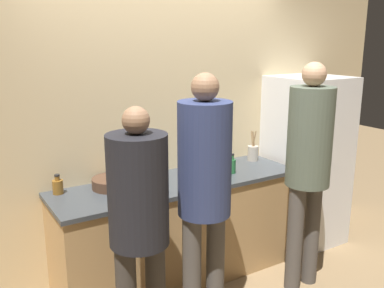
# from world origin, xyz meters

# --- Properties ---
(wall_back) EXTENTS (5.20, 0.06, 2.60)m
(wall_back) POSITION_xyz_m (0.00, 0.68, 1.30)
(wall_back) COLOR #D6BC8C
(wall_back) RESTS_ON ground_plane
(counter) EXTENTS (2.10, 0.66, 0.88)m
(counter) POSITION_xyz_m (0.00, 0.36, 0.44)
(counter) COLOR tan
(counter) RESTS_ON ground_plane
(refrigerator) EXTENTS (0.67, 0.68, 1.67)m
(refrigerator) POSITION_xyz_m (1.44, 0.33, 0.83)
(refrigerator) COLOR white
(refrigerator) RESTS_ON ground_plane
(person_left) EXTENTS (0.37, 0.37, 1.64)m
(person_left) POSITION_xyz_m (-0.67, -0.32, 0.99)
(person_left) COLOR #38332D
(person_left) RESTS_ON ground_plane
(person_center) EXTENTS (0.36, 0.36, 1.81)m
(person_center) POSITION_xyz_m (-0.18, -0.31, 1.09)
(person_center) COLOR #4C4742
(person_center) RESTS_ON ground_plane
(person_right) EXTENTS (0.35, 0.35, 1.85)m
(person_right) POSITION_xyz_m (0.81, -0.29, 1.11)
(person_right) COLOR #4C4742
(person_right) RESTS_ON ground_plane
(fruit_bowl) EXTENTS (0.32, 0.32, 0.12)m
(fruit_bowl) POSITION_xyz_m (-0.53, 0.47, 0.92)
(fruit_bowl) COLOR #4C3323
(fruit_bowl) RESTS_ON counter
(utensil_crock) EXTENTS (0.10, 0.10, 0.29)m
(utensil_crock) POSITION_xyz_m (0.89, 0.48, 0.96)
(utensil_crock) COLOR #ADA393
(utensil_crock) RESTS_ON counter
(bottle_amber) EXTENTS (0.08, 0.08, 0.15)m
(bottle_amber) POSITION_xyz_m (-0.93, 0.55, 0.94)
(bottle_amber) COLOR brown
(bottle_amber) RESTS_ON counter
(bottle_green) EXTENTS (0.06, 0.06, 0.17)m
(bottle_green) POSITION_xyz_m (0.49, 0.27, 0.95)
(bottle_green) COLOR #236033
(bottle_green) RESTS_ON counter
(bottle_dark) EXTENTS (0.06, 0.06, 0.19)m
(bottle_dark) POSITION_xyz_m (-0.29, 0.53, 0.96)
(bottle_dark) COLOR #333338
(bottle_dark) RESTS_ON counter
(cup_blue) EXTENTS (0.08, 0.08, 0.09)m
(cup_blue) POSITION_xyz_m (-0.27, 0.14, 0.93)
(cup_blue) COLOR #335184
(cup_blue) RESTS_ON counter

